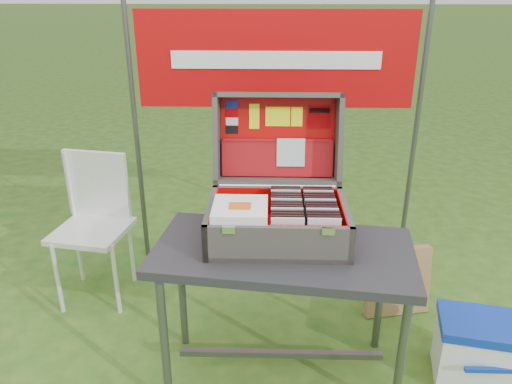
{
  "coord_description": "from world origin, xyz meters",
  "views": [
    {
      "loc": [
        -0.03,
        -1.83,
        1.72
      ],
      "look_at": [
        -0.09,
        0.1,
        0.9
      ],
      "focal_mm": 35.0,
      "sensor_mm": 36.0,
      "label": 1
    }
  ],
  "objects_px": {
    "suitcase": "(278,174)",
    "chair": "(92,232)",
    "cooler": "(476,349)",
    "cardboard_box": "(397,281)",
    "table": "(282,315)"
  },
  "relations": [
    {
      "from": "suitcase",
      "to": "chair",
      "type": "relative_size",
      "value": 0.72
    },
    {
      "from": "suitcase",
      "to": "cardboard_box",
      "type": "height_order",
      "value": "suitcase"
    },
    {
      "from": "table",
      "to": "cardboard_box",
      "type": "bearing_deg",
      "value": 45.73
    },
    {
      "from": "suitcase",
      "to": "cooler",
      "type": "relative_size",
      "value": 1.66
    },
    {
      "from": "cooler",
      "to": "chair",
      "type": "xyz_separation_m",
      "value": [
        -1.95,
        0.6,
        0.26
      ]
    },
    {
      "from": "cardboard_box",
      "to": "chair",
      "type": "bearing_deg",
      "value": 164.69
    },
    {
      "from": "cooler",
      "to": "cardboard_box",
      "type": "relative_size",
      "value": 0.94
    },
    {
      "from": "cooler",
      "to": "chair",
      "type": "height_order",
      "value": "chair"
    },
    {
      "from": "table",
      "to": "cardboard_box",
      "type": "distance_m",
      "value": 0.84
    },
    {
      "from": "suitcase",
      "to": "cardboard_box",
      "type": "distance_m",
      "value": 1.09
    },
    {
      "from": "chair",
      "to": "cardboard_box",
      "type": "xyz_separation_m",
      "value": [
        1.7,
        -0.1,
        -0.23
      ]
    },
    {
      "from": "chair",
      "to": "cardboard_box",
      "type": "bearing_deg",
      "value": 6.88
    },
    {
      "from": "suitcase",
      "to": "chair",
      "type": "xyz_separation_m",
      "value": [
        -1.03,
        0.47,
        -0.54
      ]
    },
    {
      "from": "suitcase",
      "to": "chair",
      "type": "height_order",
      "value": "suitcase"
    },
    {
      "from": "cardboard_box",
      "to": "cooler",
      "type": "bearing_deg",
      "value": -75.77
    }
  ]
}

